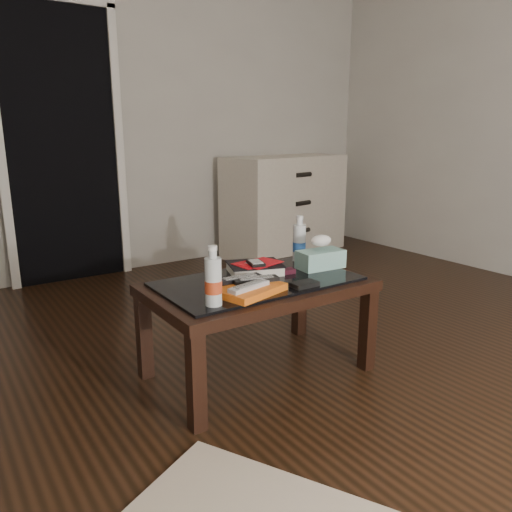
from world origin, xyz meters
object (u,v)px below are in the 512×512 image
at_px(coffee_table, 258,293).
at_px(water_bottle_left, 213,276).
at_px(textbook, 255,268).
at_px(tissue_box, 320,259).
at_px(dresser, 285,205).
at_px(water_bottle_right, 299,238).

bearing_deg(coffee_table, water_bottle_left, -151.36).
height_order(textbook, water_bottle_left, water_bottle_left).
distance_m(coffee_table, tissue_box, 0.39).
relative_size(coffee_table, tissue_box, 4.35).
height_order(textbook, tissue_box, tissue_box).
relative_size(dresser, textbook, 5.07).
distance_m(coffee_table, water_bottle_left, 0.42).
bearing_deg(water_bottle_left, textbook, 36.57).
bearing_deg(tissue_box, dresser, 61.78).
xyz_separation_m(coffee_table, water_bottle_right, (0.38, 0.17, 0.18)).
bearing_deg(dresser, tissue_box, -132.85).
relative_size(textbook, tissue_box, 1.09).
bearing_deg(water_bottle_right, textbook, -169.14).
relative_size(water_bottle_left, water_bottle_right, 1.00).
bearing_deg(dresser, water_bottle_right, -135.35).
height_order(dresser, water_bottle_left, dresser).
height_order(water_bottle_left, water_bottle_right, same).
bearing_deg(tissue_box, water_bottle_right, 93.57).
bearing_deg(textbook, dresser, 68.01).
bearing_deg(dresser, textbook, -140.94).
distance_m(textbook, tissue_box, 0.34).
xyz_separation_m(dresser, textbook, (-1.52, -1.76, 0.03)).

